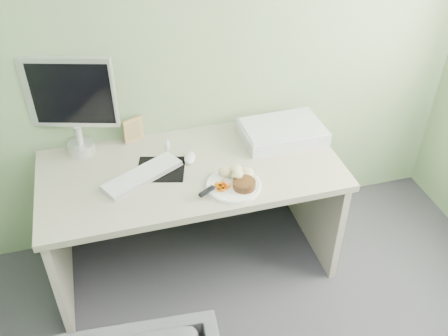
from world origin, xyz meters
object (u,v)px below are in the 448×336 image
object	(u,v)px
desk	(192,194)
monitor	(72,101)
scanner	(282,132)
plate	(234,185)

from	to	relation	value
desk	monitor	world-z (taller)	monitor
scanner	monitor	size ratio (longest dim) A/B	0.83
desk	plate	bearing A→B (deg)	-50.22
scanner	monitor	xyz separation A→B (m)	(-1.12, 0.17, 0.28)
desk	monitor	distance (m)	0.81
scanner	desk	bearing A→B (deg)	-166.77
desk	scanner	bearing A→B (deg)	14.07
scanner	plate	bearing A→B (deg)	-138.91
plate	monitor	distance (m)	0.95
plate	scanner	world-z (taller)	scanner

